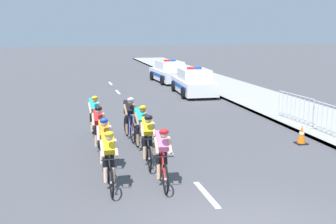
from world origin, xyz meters
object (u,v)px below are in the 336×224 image
object	(u,v)px
police_car_nearest	(194,83)
police_car_second	(169,73)
cyclist_fifth	(99,128)
crowd_barrier_rear	(295,108)
cyclist_sixth	(141,127)
crowd_barrier_middle	(332,121)
traffic_cone_near	(302,135)
cyclist_fourth	(148,139)
cyclist_second	(162,156)
cyclist_seventh	(94,115)
cyclist_lead	(109,159)
cyclist_eighth	(129,117)
cyclist_third	(104,143)

from	to	relation	value
police_car_nearest	police_car_second	bearing A→B (deg)	89.98
cyclist_fifth	crowd_barrier_rear	xyz separation A→B (m)	(7.99, 2.05, -0.14)
cyclist_sixth	police_car_second	xyz separation A→B (m)	(5.00, 15.98, -0.11)
crowd_barrier_middle	traffic_cone_near	world-z (taller)	crowd_barrier_middle
cyclist_fourth	traffic_cone_near	size ratio (longest dim) A/B	2.69
cyclist_second	cyclist_seventh	size ratio (longest dim) A/B	1.00
traffic_cone_near	cyclist_lead	bearing A→B (deg)	-159.83
cyclist_fifth	cyclist_lead	bearing A→B (deg)	-90.40
cyclist_seventh	crowd_barrier_rear	distance (m)	7.98
cyclist_fourth	crowd_barrier_middle	world-z (taller)	cyclist_fourth
cyclist_sixth	cyclist_fifth	bearing A→B (deg)	170.81
cyclist_sixth	traffic_cone_near	distance (m)	5.39
cyclist_fifth	crowd_barrier_rear	bearing A→B (deg)	14.38
cyclist_sixth	crowd_barrier_rear	xyz separation A→B (m)	(6.71, 2.26, -0.14)
cyclist_second	police_car_nearest	world-z (taller)	police_car_nearest
cyclist_fourth	cyclist_eighth	world-z (taller)	same
crowd_barrier_middle	traffic_cone_near	size ratio (longest dim) A/B	3.63
police_car_nearest	cyclist_eighth	bearing A→B (deg)	-120.20
cyclist_second	police_car_second	xyz separation A→B (m)	(5.02, 18.97, -0.11)
cyclist_fourth	police_car_nearest	xyz separation A→B (m)	(5.06, 11.67, -0.11)
cyclist_fourth	cyclist_lead	bearing A→B (deg)	-129.49
police_car_nearest	cyclist_fourth	bearing A→B (deg)	-113.42
cyclist_third	cyclist_seventh	bearing A→B (deg)	90.12
cyclist_lead	police_car_second	distance (m)	19.90
cyclist_sixth	cyclist_eighth	bearing A→B (deg)	94.75
cyclist_seventh	crowd_barrier_rear	size ratio (longest dim) A/B	0.74
police_car_nearest	cyclist_sixth	bearing A→B (deg)	-115.90
cyclist_fourth	cyclist_eighth	bearing A→B (deg)	91.24
cyclist_second	cyclist_fifth	size ratio (longest dim) A/B	1.00
cyclist_third	police_car_second	size ratio (longest dim) A/B	0.38
cyclist_third	traffic_cone_near	distance (m)	6.71
cyclist_second	crowd_barrier_middle	bearing A→B (deg)	22.77
cyclist_second	cyclist_eighth	size ratio (longest dim) A/B	1.00
cyclist_lead	cyclist_eighth	world-z (taller)	same
cyclist_second	cyclist_third	distance (m)	1.95
cyclist_eighth	police_car_second	xyz separation A→B (m)	(5.12, 14.49, -0.11)
cyclist_fifth	crowd_barrier_rear	distance (m)	8.25
cyclist_lead	cyclist_fifth	xyz separation A→B (m)	(0.02, 3.10, 0.00)
cyclist_third	crowd_barrier_middle	world-z (taller)	cyclist_third
crowd_barrier_rear	cyclist_sixth	bearing A→B (deg)	-161.42
cyclist_sixth	traffic_cone_near	xyz separation A→B (m)	(5.35, -0.45, -0.48)
cyclist_lead	traffic_cone_near	bearing A→B (deg)	20.17
cyclist_second	cyclist_fourth	size ratio (longest dim) A/B	1.00
cyclist_second	cyclist_eighth	xyz separation A→B (m)	(-0.10, 4.48, 0.00)
cyclist_third	cyclist_sixth	world-z (taller)	same
cyclist_lead	cyclist_seventh	bearing A→B (deg)	89.67
cyclist_second	police_car_second	world-z (taller)	police_car_second
cyclist_eighth	police_car_nearest	distance (m)	10.18
cyclist_eighth	cyclist_third	bearing A→B (deg)	-111.01
cyclist_lead	cyclist_second	xyz separation A→B (m)	(1.27, -0.09, 0.00)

